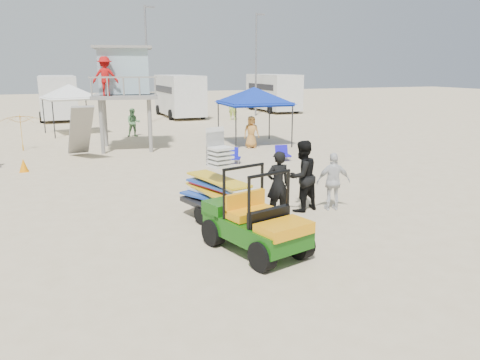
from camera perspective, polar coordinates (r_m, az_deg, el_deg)
name	(u,v)px	position (r m, az deg, el deg)	size (l,w,h in m)	color
ground	(276,290)	(8.57, 4.41, -13.23)	(140.00, 140.00, 0.00)	beige
utility_cart	(256,215)	(9.88, 1.91, -4.28)	(1.75, 2.58, 1.79)	#114C0B
surf_trailer	(219,188)	(11.96, -2.54, -0.96)	(1.75, 2.52, 2.11)	black
man_left	(278,184)	(12.25, 4.63, -0.53)	(0.64, 0.42, 1.76)	black
man_mid	(302,176)	(12.83, 7.56, 0.48)	(0.95, 0.74, 1.95)	black
man_right	(333,182)	(13.10, 11.32, -0.20)	(0.94, 0.39, 1.60)	silver
lifeguard_tower	(122,75)	(23.18, -14.21, 12.31)	(3.41, 3.41, 4.71)	gray
canopy_blue	(254,90)	(23.87, 1.73, 10.92)	(3.22, 3.22, 3.30)	black
canopy_white_c	(69,87)	(29.46, -20.15, 10.64)	(3.22, 3.22, 3.32)	black
umbrella_b	(22,133)	(24.39, -25.02, 5.26)	(1.89, 1.93, 1.74)	orange
cone_near	(24,165)	(19.50, -24.88, 1.63)	(0.34, 0.34, 0.50)	orange
beach_chair_b	(283,153)	(19.98, 5.22, 3.29)	(0.62, 0.66, 0.64)	#1811B8
beach_chair_c	(233,155)	(19.37, -0.90, 3.02)	(0.71, 0.79, 0.64)	#1010B1
rv_mid_left	(58,95)	(38.40, -21.32, 9.59)	(2.65, 6.50, 3.25)	silver
rv_mid_right	(179,94)	(38.08, -7.44, 10.36)	(2.64, 7.00, 3.25)	silver
rv_far_right	(273,91)	(42.58, 4.06, 10.77)	(2.64, 6.60, 3.25)	silver
light_pole_left	(147,65)	(34.45, -11.25, 13.56)	(0.14, 0.14, 8.00)	slate
light_pole_right	(256,66)	(38.56, 1.96, 13.77)	(0.14, 0.14, 8.00)	slate
distant_beachgoers	(97,127)	(25.79, -17.00, 6.22)	(20.16, 12.69, 1.77)	#354CA1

